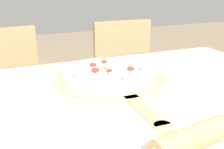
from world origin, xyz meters
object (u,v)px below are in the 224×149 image
pizza_peel (111,80)px  rolling_pin (211,132)px  chair_left (10,98)px  chair_right (127,81)px  pizza (109,73)px

pizza_peel → rolling_pin: size_ratio=1.48×
rolling_pin → chair_left: chair_left is taller
pizza_peel → chair_left: (-0.35, 0.65, -0.29)m
chair_left → chair_right: bearing=-6.5°
pizza_peel → pizza: pizza is taller
pizza_peel → chair_left: 0.79m
pizza_peel → rolling_pin: 0.45m
pizza → chair_right: bearing=59.9°
pizza_peel → chair_right: 0.80m
pizza → chair_left: bearing=118.9°
pizza_peel → chair_left: chair_left is taller
pizza → rolling_pin: (0.07, -0.47, 0.00)m
chair_left → chair_right: size_ratio=1.00×
pizza_peel → chair_right: chair_right is taller
chair_right → pizza: bearing=-119.5°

